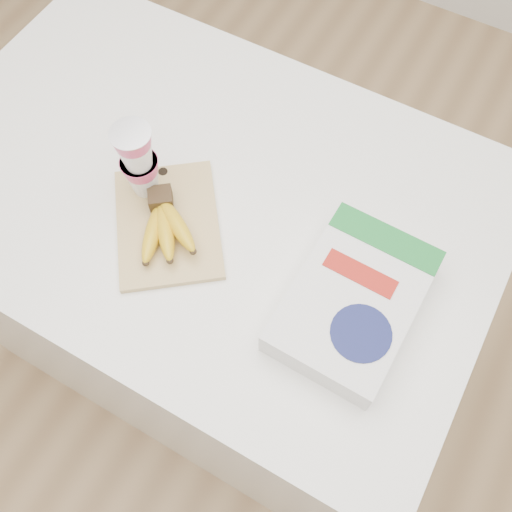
{
  "coord_description": "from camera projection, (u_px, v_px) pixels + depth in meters",
  "views": [
    {
      "loc": [
        0.43,
        -0.53,
        1.97
      ],
      "look_at": [
        0.19,
        -0.1,
        1.0
      ],
      "focal_mm": 40.0,
      "sensor_mm": 36.0,
      "label": 1
    }
  ],
  "objects": [
    {
      "name": "cereal_box",
      "position": [
        353.0,
        301.0,
        1.05
      ],
      "size": [
        0.23,
        0.33,
        0.07
      ],
      "rotation": [
        0.0,
        0.0,
        -0.02
      ],
      "color": "white",
      "rests_on": "table"
    },
    {
      "name": "bananas",
      "position": [
        165.0,
        225.0,
        1.13
      ],
      "size": [
        0.17,
        0.18,
        0.06
      ],
      "color": "#382816",
      "rests_on": "cutting_board"
    },
    {
      "name": "cutting_board",
      "position": [
        168.0,
        224.0,
        1.16
      ],
      "size": [
        0.33,
        0.35,
        0.01
      ],
      "primitive_type": "cube",
      "rotation": [
        0.0,
        0.0,
        0.66
      ],
      "color": "tan",
      "rests_on": "table"
    },
    {
      "name": "room",
      "position": [
        178.0,
        42.0,
        0.86
      ],
      "size": [
        4.0,
        4.0,
        4.0
      ],
      "color": "tan",
      "rests_on": "ground"
    },
    {
      "name": "yogurt_stack",
      "position": [
        138.0,
        160.0,
        1.1
      ],
      "size": [
        0.08,
        0.08,
        0.18
      ],
      "color": "white",
      "rests_on": "cutting_board"
    },
    {
      "name": "table",
      "position": [
        215.0,
        281.0,
        1.64
      ],
      "size": [
        1.28,
        0.85,
        0.96
      ],
      "primitive_type": "cube",
      "color": "white",
      "rests_on": "ground"
    }
  ]
}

